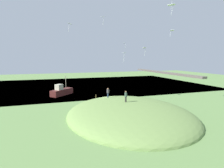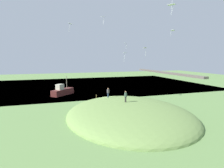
% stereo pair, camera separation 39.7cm
% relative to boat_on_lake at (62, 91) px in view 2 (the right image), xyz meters
% --- Properties ---
extents(ground_plane, '(160.00, 160.00, 0.00)m').
position_rel_boat_on_lake_xyz_m(ground_plane, '(11.08, 8.43, -0.95)').
color(ground_plane, '#618547').
extents(lake_water, '(45.73, 80.00, 0.40)m').
position_rel_boat_on_lake_xyz_m(lake_water, '(-15.08, 8.43, -1.15)').
color(lake_water, '#386188').
rests_on(lake_water, ground_plane).
extents(grass_hill, '(23.49, 19.93, 4.10)m').
position_rel_boat_on_lake_xyz_m(grass_hill, '(19.98, 9.59, -0.95)').
color(grass_hill, olive).
rests_on(grass_hill, ground_plane).
extents(bridge_deck_far, '(41.16, 1.80, 0.70)m').
position_rel_boat_on_lake_xyz_m(bridge_deck_far, '(-15.08, 39.57, 2.62)').
color(bridge_deck_far, '#605850').
extents(boat_on_lake, '(5.90, 5.80, 4.67)m').
position_rel_boat_on_lake_xyz_m(boat_on_lake, '(0.00, 0.00, 0.00)').
color(boat_on_lake, '#4C1F1C').
rests_on(boat_on_lake, lake_water).
extents(person_with_child, '(0.59, 0.59, 1.85)m').
position_rel_boat_on_lake_xyz_m(person_with_child, '(19.38, 9.16, 2.26)').
color(person_with_child, black).
rests_on(person_with_child, grass_hill).
extents(person_walking_path, '(0.66, 0.66, 1.82)m').
position_rel_boat_on_lake_xyz_m(person_walking_path, '(13.45, 7.95, 1.86)').
color(person_walking_path, '#233450').
rests_on(person_walking_path, grass_hill).
extents(kite_0, '(0.62, 0.85, 1.71)m').
position_rel_boat_on_lake_xyz_m(kite_0, '(10.65, 7.84, 16.10)').
color(kite_0, white).
extents(kite_1, '(0.76, 0.96, 2.08)m').
position_rel_boat_on_lake_xyz_m(kite_1, '(7.44, 13.71, 9.26)').
color(kite_1, white).
extents(kite_2, '(0.65, 0.86, 1.99)m').
position_rel_boat_on_lake_xyz_m(kite_2, '(8.26, 18.34, 10.40)').
color(kite_2, white).
extents(kite_3, '(1.20, 1.00, 1.84)m').
position_rel_boat_on_lake_xyz_m(kite_3, '(6.62, 1.88, 15.15)').
color(kite_3, white).
extents(kite_4, '(0.84, 0.74, 1.73)m').
position_rel_boat_on_lake_xyz_m(kite_4, '(-0.35, 16.96, 12.12)').
color(kite_4, white).
extents(kite_5, '(0.84, 0.84, 1.23)m').
position_rel_boat_on_lake_xyz_m(kite_5, '(14.74, 20.82, 13.55)').
color(kite_5, white).
extents(kite_6, '(0.80, 0.84, 1.77)m').
position_rel_boat_on_lake_xyz_m(kite_6, '(17.39, 18.67, 18.32)').
color(kite_6, white).
extents(kite_7, '(1.39, 1.30, 1.65)m').
position_rel_boat_on_lake_xyz_m(kite_7, '(20.50, 16.29, 16.44)').
color(kite_7, white).
extents(mooring_post, '(0.14, 0.14, 1.26)m').
position_rel_boat_on_lake_xyz_m(mooring_post, '(8.15, 6.84, -0.32)').
color(mooring_post, brown).
rests_on(mooring_post, ground_plane).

